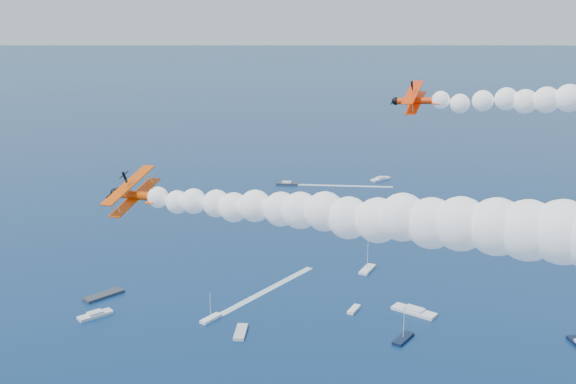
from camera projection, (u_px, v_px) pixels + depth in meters
The scene contains 5 objects.
biplane_lead at pixel (417, 101), 92.23m from camera, with size 6.49×7.27×4.38m, color #FB3305, non-canonical shape.
biplane_trail at pixel (136, 195), 78.24m from camera, with size 7.06×7.92×4.77m, color #E14504, non-canonical shape.
smoke_trail_trail at pixel (379, 218), 63.48m from camera, with size 57.46×12.91×10.33m, color white, non-canonical shape.
spectator_boats at pixel (529, 304), 175.52m from camera, with size 245.24×187.88×0.70m.
boat_wakes at pixel (403, 228), 232.77m from camera, with size 109.15×138.79×0.04m.
Camera 1 is at (49.32, -41.88, 75.31)m, focal length 44.18 mm.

